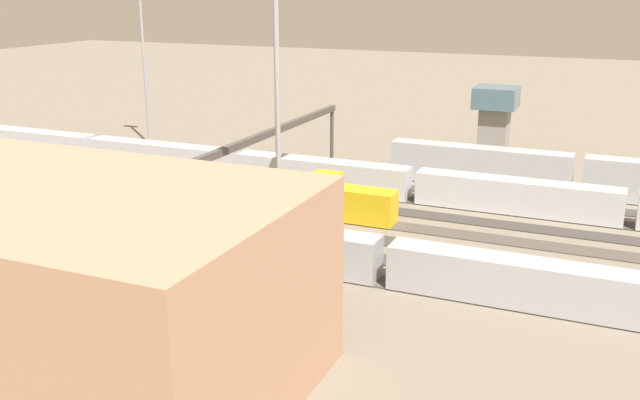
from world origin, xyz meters
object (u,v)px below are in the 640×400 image
train_on_track_4 (349,201)px  signal_gantry (268,139)px  train_on_track_2 (321,175)px  light_mast_0 (142,31)px  light_mast_1 (276,48)px  train_on_track_7 (249,240)px  train_on_track_0 (578,176)px  control_tower (495,118)px

train_on_track_4 → signal_gantry: bearing=-12.6°
train_on_track_2 → light_mast_0: light_mast_0 is taller
train_on_track_4 → light_mast_1: size_ratio=0.31×
train_on_track_7 → train_on_track_2: (3.33, -25.00, -0.06)m
train_on_track_7 → train_on_track_0: 44.02m
train_on_track_2 → signal_gantry: 10.08m
train_on_track_0 → control_tower: control_tower is taller
train_on_track_2 → light_mast_1: light_mast_1 is taller
train_on_track_7 → light_mast_0: 57.71m
light_mast_1 → light_mast_0: bearing=-42.8°
train_on_track_2 → light_mast_1: size_ratio=3.70×
train_on_track_2 → control_tower: 29.63m
light_mast_0 → light_mast_1: light_mast_1 is taller
light_mast_1 → signal_gantry: size_ratio=0.81×
light_mast_1 → signal_gantry: (11.32, -19.75, -12.40)m
train_on_track_4 → light_mast_1: 24.91m
train_on_track_4 → train_on_track_0: same height
control_tower → train_on_track_0: bearing=133.2°
train_on_track_0 → signal_gantry: 38.23m
train_on_track_2 → train_on_track_4: train_on_track_4 is taller
control_tower → train_on_track_2: bearing=54.1°
train_on_track_4 → train_on_track_7: bearing=74.1°
train_on_track_0 → light_mast_1: 46.80m
train_on_track_2 → signal_gantry: bearing=64.5°
train_on_track_7 → signal_gantry: size_ratio=2.87×
train_on_track_0 → light_mast_1: light_mast_1 is taller
train_on_track_2 → train_on_track_4: (-7.61, 10.00, 0.14)m
train_on_track_0 → train_on_track_2: bearing=18.4°
train_on_track_2 → signal_gantry: size_ratio=2.99×
train_on_track_4 → light_mast_1: light_mast_1 is taller
light_mast_0 → light_mast_1: bearing=137.2°
control_tower → light_mast_1: bearing=79.5°
train_on_track_0 → train_on_track_4: bearing=41.7°
train_on_track_2 → control_tower: size_ratio=10.84×
train_on_track_2 → control_tower: bearing=-125.9°
train_on_track_2 → light_mast_1: 33.63m
train_on_track_4 → signal_gantry: 12.74m
train_on_track_2 → light_mast_1: bearing=105.9°
train_on_track_7 → train_on_track_4: 15.60m
light_mast_0 → train_on_track_7: bearing=135.8°
light_mast_1 → signal_gantry: bearing=-60.2°
light_mast_0 → control_tower: 55.75m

